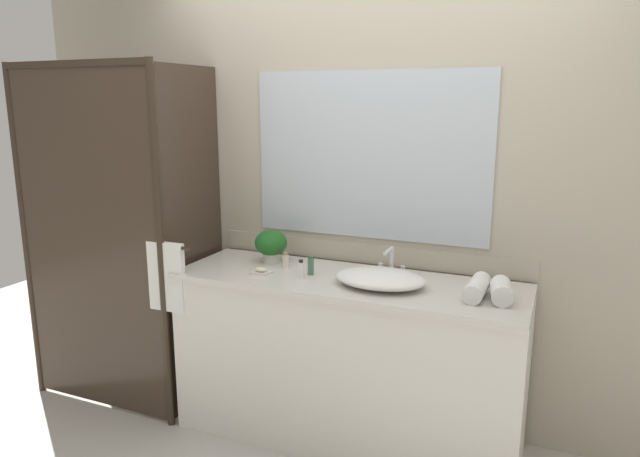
% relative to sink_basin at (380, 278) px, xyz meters
% --- Properties ---
extents(ground_plane, '(8.00, 8.00, 0.00)m').
position_rel_sink_basin_xyz_m(ground_plane, '(-0.19, 0.05, -0.94)').
color(ground_plane, '#B7B2A8').
extents(wall_back_with_mirror, '(4.40, 0.06, 2.60)m').
position_rel_sink_basin_xyz_m(wall_back_with_mirror, '(-0.19, 0.39, 0.36)').
color(wall_back_with_mirror, '#B2A893').
rests_on(wall_back_with_mirror, ground_plane).
extents(vanity_cabinet, '(1.80, 0.58, 0.90)m').
position_rel_sink_basin_xyz_m(vanity_cabinet, '(-0.19, 0.05, -0.49)').
color(vanity_cabinet, silver).
rests_on(vanity_cabinet, ground_plane).
extents(shower_enclosure, '(1.20, 0.59, 2.00)m').
position_rel_sink_basin_xyz_m(shower_enclosure, '(-1.46, -0.14, 0.08)').
color(shower_enclosure, '#2D2319').
rests_on(shower_enclosure, ground_plane).
extents(sink_basin, '(0.45, 0.33, 0.08)m').
position_rel_sink_basin_xyz_m(sink_basin, '(0.00, 0.00, 0.00)').
color(sink_basin, white).
rests_on(sink_basin, vanity_cabinet).
extents(faucet, '(0.17, 0.15, 0.16)m').
position_rel_sink_basin_xyz_m(faucet, '(0.00, 0.19, 0.01)').
color(faucet, silver).
rests_on(faucet, vanity_cabinet).
extents(potted_plant, '(0.18, 0.18, 0.19)m').
position_rel_sink_basin_xyz_m(potted_plant, '(-0.69, 0.16, 0.07)').
color(potted_plant, beige).
rests_on(potted_plant, vanity_cabinet).
extents(soap_dish, '(0.10, 0.07, 0.04)m').
position_rel_sink_basin_xyz_m(soap_dish, '(-0.64, -0.05, -0.03)').
color(soap_dish, silver).
rests_on(soap_dish, vanity_cabinet).
extents(amenity_bottle_shampoo, '(0.03, 0.03, 0.10)m').
position_rel_sink_basin_xyz_m(amenity_bottle_shampoo, '(-0.41, -0.04, 0.01)').
color(amenity_bottle_shampoo, white).
rests_on(amenity_bottle_shampoo, vanity_cabinet).
extents(amenity_bottle_body_wash, '(0.03, 0.03, 0.09)m').
position_rel_sink_basin_xyz_m(amenity_bottle_body_wash, '(-0.56, 0.09, 0.00)').
color(amenity_bottle_body_wash, silver).
rests_on(amenity_bottle_body_wash, vanity_cabinet).
extents(amenity_bottle_lotion, '(0.03, 0.03, 0.10)m').
position_rel_sink_basin_xyz_m(amenity_bottle_lotion, '(-0.39, 0.04, 0.01)').
color(amenity_bottle_lotion, '#4C7056').
rests_on(amenity_bottle_lotion, vanity_cabinet).
extents(rolled_towel_near_edge, '(0.13, 0.20, 0.10)m').
position_rel_sink_basin_xyz_m(rolled_towel_near_edge, '(0.57, 0.01, 0.01)').
color(rolled_towel_near_edge, white).
rests_on(rolled_towel_near_edge, vanity_cabinet).
extents(rolled_towel_middle, '(0.10, 0.25, 0.09)m').
position_rel_sink_basin_xyz_m(rolled_towel_middle, '(0.46, 0.02, 0.01)').
color(rolled_towel_middle, white).
rests_on(rolled_towel_middle, vanity_cabinet).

